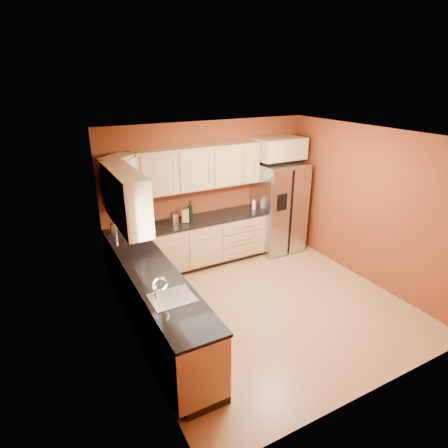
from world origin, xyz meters
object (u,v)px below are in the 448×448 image
Objects in this scene: canister_left at (174,219)px; wine_bottle_a at (190,210)px; knife_block at (185,216)px; refrigerator at (278,207)px; soap_dispenser at (254,205)px.

canister_left is 0.62× the size of wine_bottle_a.
wine_bottle_a is 1.52× the size of knife_block.
wine_bottle_a is 0.15m from knife_block.
soap_dispenser is (-0.55, 0.04, 0.13)m from refrigerator.
knife_block is (0.23, 0.05, 0.01)m from canister_left.
canister_left is (-2.19, 0.00, 0.14)m from refrigerator.
refrigerator is 8.09× the size of canister_left.
refrigerator is 0.57m from soap_dispenser.
refrigerator is 4.98× the size of wine_bottle_a.
refrigerator is 7.55× the size of knife_block.
refrigerator is at bearing -4.23° from soap_dispenser.
wine_bottle_a reaches higher than canister_left.
refrigerator is at bearing 21.53° from knife_block.
refrigerator reaches higher than wine_bottle_a.
knife_block is 1.14× the size of soap_dispenser.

